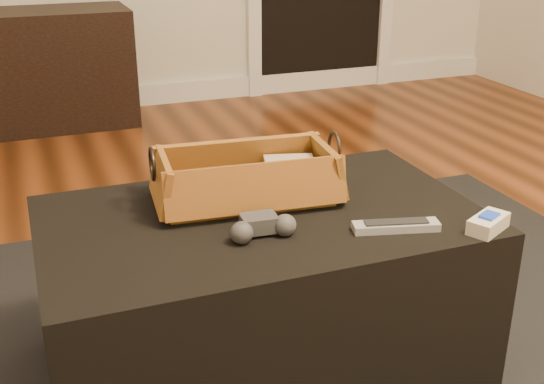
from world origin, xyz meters
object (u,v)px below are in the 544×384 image
object	(u,v)px
game_controller	(262,227)
wicker_basket	(247,180)
ottoman	(261,293)
cream_gadget	(488,223)
silver_remote	(396,226)
tv_remote	(240,193)

from	to	relation	value
game_controller	wicker_basket	bearing A→B (deg)	80.23
game_controller	ottoman	bearing A→B (deg)	71.21
cream_gadget	ottoman	bearing A→B (deg)	149.40
silver_remote	cream_gadget	bearing A→B (deg)	-21.38
tv_remote	wicker_basket	distance (m)	0.04
tv_remote	game_controller	world-z (taller)	game_controller
game_controller	silver_remote	bearing A→B (deg)	-14.27
ottoman	silver_remote	bearing A→B (deg)	-36.56
ottoman	game_controller	bearing A→B (deg)	-108.79
game_controller	cream_gadget	bearing A→B (deg)	-17.14
game_controller	tv_remote	bearing A→B (deg)	86.70
silver_remote	game_controller	bearing A→B (deg)	165.73
ottoman	wicker_basket	world-z (taller)	wicker_basket
silver_remote	ottoman	bearing A→B (deg)	143.44
wicker_basket	cream_gadget	xyz separation A→B (m)	(0.44, -0.34, -0.03)
ottoman	game_controller	distance (m)	0.26
ottoman	cream_gadget	bearing A→B (deg)	-30.60
tv_remote	wicker_basket	bearing A→B (deg)	30.87
cream_gadget	tv_remote	bearing A→B (deg)	144.48
ottoman	silver_remote	size ratio (longest dim) A/B	5.14
tv_remote	cream_gadget	world-z (taller)	tv_remote
wicker_basket	game_controller	size ratio (longest dim) A/B	3.09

